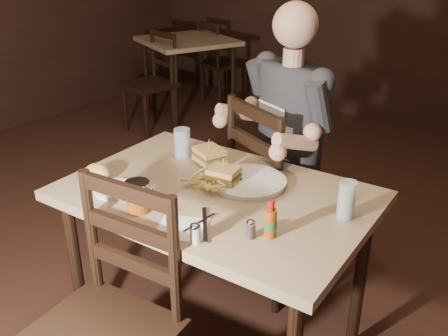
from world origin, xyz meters
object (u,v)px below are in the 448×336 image
Objects in this scene: bg_chair_near at (149,84)px; syrup_dispenser at (138,196)px; side_plate at (115,190)px; dinner_plate at (249,183)px; bg_table at (188,48)px; hot_sauce at (271,218)px; main_table at (216,210)px; chair_far at (287,196)px; glass_left at (182,143)px; diner at (284,107)px; glass_right at (347,200)px; bg_chair_far at (222,63)px.

syrup_dispenser is (2.02, -2.05, 0.38)m from bg_chair_near.
dinner_plate is at bearing 43.41° from side_plate.
side_plate reaches higher than bg_table.
hot_sauce is at bearing 13.66° from syrup_dispenser.
main_table is 0.17m from dinner_plate.
bg_table is 7.91× the size of hot_sauce.
glass_left is (-0.31, -0.41, 0.34)m from chair_far.
syrup_dispenser is (-0.12, -0.86, 0.33)m from chair_far.
glass_left is at bearing 109.59° from syrup_dispenser.
bg_chair_near is 7.86× the size of syrup_dispenser.
diner is at bearing 118.05° from hot_sauce.
chair_far is 7.53× the size of glass_left.
glass_right is (0.80, -0.05, 0.00)m from glass_left.
glass_left reaches higher than side_plate.
bg_chair_far is at bearing 119.53° from syrup_dispenser.
diner is (2.12, -1.78, 0.29)m from bg_table.
dinner_plate is 0.39m from glass_left.
bg_chair_far is at bearing 120.67° from side_plate.
bg_chair_far is 3.20m from diner.
glass_left reaches higher than bg_chair_far.
diner reaches higher than side_plate.
bg_chair_far is (-2.14, 2.29, -0.07)m from chair_far.
bg_table is at bearing 161.26° from diner.
dinner_plate is at bearing -6.70° from glass_left.
dinner_plate is at bearing -27.04° from bg_chair_near.
main_table is 4.18× the size of dinner_plate.
chair_far is at bearing 79.04° from syrup_dispenser.
glass_left is (1.83, -2.15, 0.16)m from bg_table.
chair_far is at bearing 99.74° from dinner_plate.
main_table is at bearing 142.03° from bg_chair_far.
syrup_dispenser is (-0.13, -0.28, 0.14)m from main_table.
bg_table is at bearing 99.55° from bg_chair_near.
diner is 0.78m from hot_sauce.
chair_far is 8.79× the size of syrup_dispenser.
glass_right reaches higher than side_plate.
syrup_dispenser is (-0.61, -0.40, -0.01)m from glass_right.
chair_far is 0.93m from syrup_dispenser.
chair_far is 1.12× the size of bg_chair_near.
main_table is at bearing -65.70° from diner.
glass_left is 1.17× the size of syrup_dispenser.
glass_left reaches higher than bg_chair_near.
bg_chair_near is at bearing 105.17° from bg_chair_far.
diner is at bearing 69.84° from side_plate.
diner is (2.12, -1.23, 0.52)m from bg_chair_near.
syrup_dispenser is at bearing 137.85° from bg_chair_far.
dinner_plate is 0.52m from side_plate.
glass_right is 0.30m from hot_sauce.
glass_right reaches higher than dinner_plate.
bg_chair_far is 6.55× the size of glass_left.
syrup_dispenser is (-0.46, -0.14, -0.01)m from hot_sauce.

